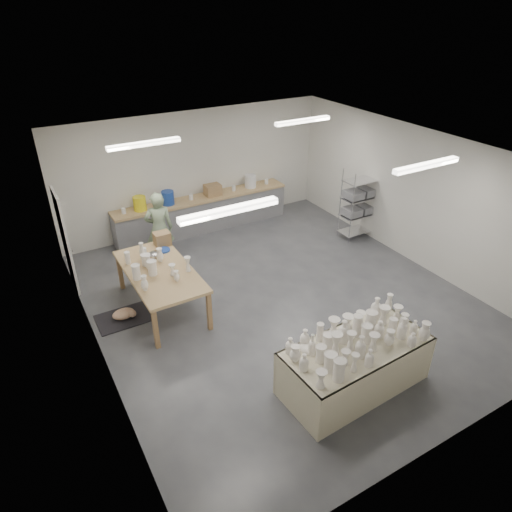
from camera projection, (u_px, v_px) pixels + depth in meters
room at (275, 205)px, 8.22m from camera, size 8.00×8.02×3.00m
back_counter at (203, 212)px, 11.75m from camera, size 4.60×0.60×1.24m
wire_shelf at (359, 203)px, 11.21m from camera, size 0.88×0.48×1.80m
drying_table at (355, 362)px, 6.97m from camera, size 2.33×1.19×1.18m
work_table at (158, 268)px, 8.65m from camera, size 1.17×2.30×1.23m
rug at (124, 318)px, 8.67m from camera, size 1.00×0.70×0.02m
cat at (125, 314)px, 8.62m from camera, size 0.48×0.40×0.18m
potter at (159, 229)px, 10.09m from camera, size 0.70×0.54×1.71m
red_stool at (158, 246)px, 10.58m from camera, size 0.45×0.45×0.32m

